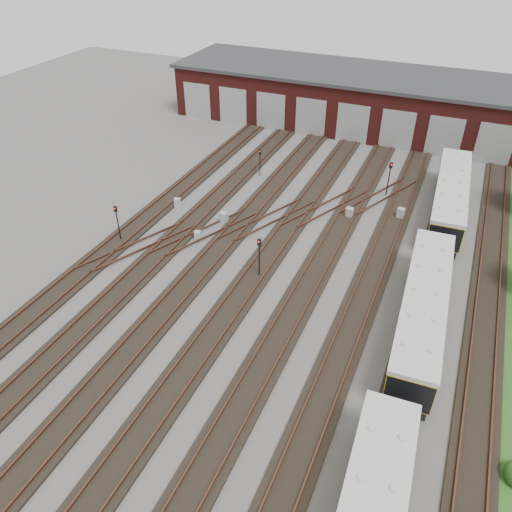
% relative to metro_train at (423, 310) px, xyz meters
% --- Properties ---
extents(ground, '(120.00, 120.00, 0.00)m').
position_rel_metro_train_xyz_m(ground, '(-10.00, -5.19, -1.86)').
color(ground, '#4A4745').
rests_on(ground, ground).
extents(track_network, '(30.40, 70.00, 0.33)m').
position_rel_metro_train_xyz_m(track_network, '(-10.17, -4.60, -1.75)').
color(track_network, black).
rests_on(track_network, ground).
extents(maintenance_shed, '(51.00, 12.50, 6.35)m').
position_rel_metro_train_xyz_m(maintenance_shed, '(-10.01, 34.79, 1.35)').
color(maintenance_shed, '#4E1613').
rests_on(maintenance_shed, ground).
extents(metro_train, '(3.24, 46.53, 2.98)m').
position_rel_metro_train_xyz_m(metro_train, '(0.00, 0.00, 0.00)').
color(metro_train, black).
rests_on(metro_train, ground).
extents(signal_mast_0, '(0.27, 0.25, 3.23)m').
position_rel_metro_train_xyz_m(signal_mast_0, '(-23.97, 1.14, 0.20)').
color(signal_mast_0, black).
rests_on(signal_mast_0, ground).
extents(signal_mast_1, '(0.24, 0.23, 2.78)m').
position_rel_metro_train_xyz_m(signal_mast_1, '(-18.21, 16.66, -0.08)').
color(signal_mast_1, black).
rests_on(signal_mast_1, ground).
extents(signal_mast_2, '(0.32, 0.31, 3.33)m').
position_rel_metro_train_xyz_m(signal_mast_2, '(-5.61, 17.70, 0.29)').
color(signal_mast_2, black).
rests_on(signal_mast_2, ground).
extents(signal_mast_3, '(0.27, 0.25, 3.33)m').
position_rel_metro_train_xyz_m(signal_mast_3, '(-11.68, 1.23, 0.28)').
color(signal_mast_3, black).
rests_on(signal_mast_3, ground).
extents(relay_cabinet_0, '(0.63, 0.58, 0.86)m').
position_rel_metro_train_xyz_m(relay_cabinet_0, '(-18.22, 3.72, -1.43)').
color(relay_cabinet_0, '#9EA1A2').
rests_on(relay_cabinet_0, ground).
extents(relay_cabinet_1, '(0.65, 0.60, 0.88)m').
position_rel_metro_train_xyz_m(relay_cabinet_1, '(-22.56, 7.79, -1.42)').
color(relay_cabinet_1, '#9EA1A2').
rests_on(relay_cabinet_1, ground).
extents(relay_cabinet_2, '(0.64, 0.54, 1.01)m').
position_rel_metro_train_xyz_m(relay_cabinet_2, '(-17.45, 7.02, -1.35)').
color(relay_cabinet_2, '#9EA1A2').
rests_on(relay_cabinet_2, ground).
extents(relay_cabinet_3, '(0.64, 0.55, 0.99)m').
position_rel_metro_train_xyz_m(relay_cabinet_3, '(-7.77, 12.18, -1.37)').
color(relay_cabinet_3, '#9EA1A2').
rests_on(relay_cabinet_3, ground).
extents(relay_cabinet_4, '(0.66, 0.57, 1.02)m').
position_rel_metro_train_xyz_m(relay_cabinet_4, '(-3.62, 13.81, -1.35)').
color(relay_cabinet_4, '#9EA1A2').
rests_on(relay_cabinet_4, ground).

